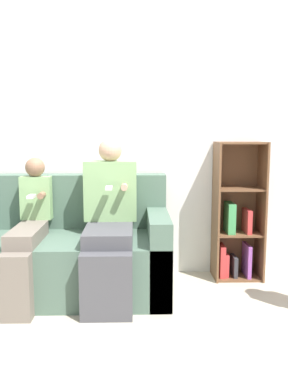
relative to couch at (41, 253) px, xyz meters
The scene contains 6 objects.
ground_plane 0.74m from the couch, 55.49° to the right, with size 14.00×14.00×0.00m, color #B2A893.
back_wall 1.13m from the couch, 51.48° to the left, with size 10.00×0.06×2.55m.
couch is the anchor object (origin of this frame).
adult_seated 0.67m from the couch, 13.12° to the right, with size 0.43×0.79×1.26m.
child_seated 0.30m from the couch, 106.87° to the right, with size 0.25×0.81×1.11m.
bookshelf 1.73m from the couch, 10.33° to the left, with size 0.43×0.31×1.23m.
Camera 1 is at (0.40, -2.73, 1.29)m, focal length 38.00 mm.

